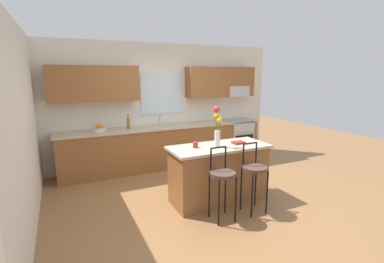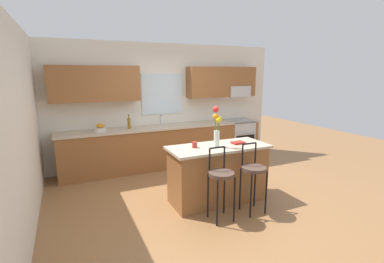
% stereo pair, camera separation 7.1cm
% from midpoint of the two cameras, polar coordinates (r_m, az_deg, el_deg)
% --- Properties ---
extents(ground_plane, '(14.00, 14.00, 0.00)m').
position_cam_midpoint_polar(ground_plane, '(4.96, 1.54, -12.65)').
color(ground_plane, olive).
extents(wall_left, '(0.12, 4.60, 2.70)m').
position_cam_midpoint_polar(wall_left, '(4.41, -31.59, 0.87)').
color(wall_left, silver).
rests_on(wall_left, ground).
extents(back_wall_assembly, '(5.60, 0.50, 2.70)m').
position_cam_midpoint_polar(back_wall_assembly, '(6.39, -6.21, 6.82)').
color(back_wall_assembly, silver).
rests_on(back_wall_assembly, ground).
extents(counter_run, '(4.56, 0.64, 0.92)m').
position_cam_midpoint_polar(counter_run, '(6.29, -5.46, -2.91)').
color(counter_run, brown).
rests_on(counter_run, ground).
extents(sink_faucet, '(0.02, 0.13, 0.23)m').
position_cam_midpoint_polar(sink_faucet, '(6.27, -6.86, 2.58)').
color(sink_faucet, '#B7BABC').
rests_on(sink_faucet, counter_run).
extents(oven_range, '(0.60, 0.64, 0.92)m').
position_cam_midpoint_polar(oven_range, '(7.10, 8.90, -1.35)').
color(oven_range, '#B7BABC').
rests_on(oven_range, ground).
extents(kitchen_island, '(1.61, 0.70, 0.92)m').
position_cam_midpoint_polar(kitchen_island, '(4.61, 4.99, -8.41)').
color(kitchen_island, brown).
rests_on(kitchen_island, ground).
extents(bar_stool_near, '(0.36, 0.36, 1.04)m').
position_cam_midpoint_polar(bar_stool_near, '(3.97, 5.69, -9.20)').
color(bar_stool_near, black).
rests_on(bar_stool_near, ground).
extents(bar_stool_middle, '(0.36, 0.36, 1.04)m').
position_cam_midpoint_polar(bar_stool_middle, '(4.26, 12.11, -7.91)').
color(bar_stool_middle, black).
rests_on(bar_stool_middle, ground).
extents(flower_vase, '(0.14, 0.15, 0.64)m').
position_cam_midpoint_polar(flower_vase, '(4.35, 4.75, 1.32)').
color(flower_vase, silver).
rests_on(flower_vase, kitchen_island).
extents(mug_ceramic, '(0.08, 0.08, 0.09)m').
position_cam_midpoint_polar(mug_ceramic, '(4.34, 0.23, -2.71)').
color(mug_ceramic, '#A52D28').
rests_on(mug_ceramic, kitchen_island).
extents(cookbook, '(0.20, 0.15, 0.03)m').
position_cam_midpoint_polar(cookbook, '(4.66, 9.00, -2.23)').
color(cookbook, maroon).
rests_on(cookbook, kitchen_island).
extents(fruit_bowl_oranges, '(0.24, 0.24, 0.16)m').
position_cam_midpoint_polar(fruit_bowl_oranges, '(5.87, -18.65, 0.52)').
color(fruit_bowl_oranges, silver).
rests_on(fruit_bowl_oranges, counter_run).
extents(bottle_olive_oil, '(0.06, 0.06, 0.30)m').
position_cam_midpoint_polar(bottle_olive_oil, '(5.94, -13.14, 1.64)').
color(bottle_olive_oil, olive).
rests_on(bottle_olive_oil, counter_run).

